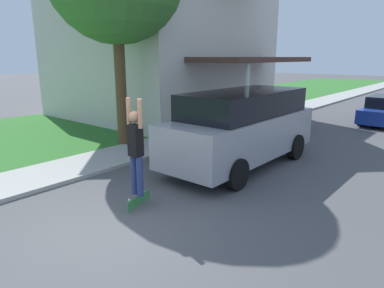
% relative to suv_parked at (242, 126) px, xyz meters
% --- Properties ---
extents(ground_plane, '(120.00, 120.00, 0.00)m').
position_rel_suv_parked_xyz_m(ground_plane, '(0.30, -4.70, -1.12)').
color(ground_plane, '#49494C').
extents(lawn, '(10.00, 80.00, 0.08)m').
position_rel_suv_parked_xyz_m(lawn, '(-7.70, 1.30, -1.08)').
color(lawn, '#2D6B28').
rests_on(lawn, ground_plane).
extents(sidewalk, '(1.80, 80.00, 0.10)m').
position_rel_suv_parked_xyz_m(sidewalk, '(-3.30, 1.30, -1.07)').
color(sidewalk, '#9E9E99').
rests_on(sidewalk, ground_plane).
extents(house, '(11.45, 9.36, 9.11)m').
position_rel_suv_parked_xyz_m(house, '(-7.95, 4.73, 3.69)').
color(house, beige).
rests_on(house, lawn).
extents(suv_parked, '(2.05, 5.19, 2.09)m').
position_rel_suv_parked_xyz_m(suv_parked, '(0.00, 0.00, 0.00)').
color(suv_parked, gray).
rests_on(suv_parked, ground_plane).
extents(skateboarder, '(0.41, 0.22, 1.92)m').
position_rel_suv_parked_xyz_m(skateboarder, '(-0.01, -3.83, 0.19)').
color(skateboarder, navy).
rests_on(skateboarder, ground_plane).
extents(skateboard, '(0.24, 0.76, 0.23)m').
position_rel_suv_parked_xyz_m(skateboard, '(-0.09, -3.75, -0.97)').
color(skateboard, '#337F3D').
rests_on(skateboard, ground_plane).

